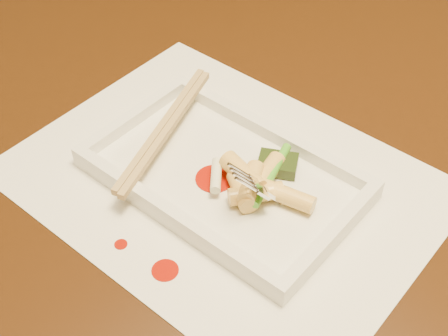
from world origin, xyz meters
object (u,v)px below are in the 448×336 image
Objects in this scene: table at (347,194)px; chopstick_a at (162,126)px; placemat at (224,181)px; plate_base at (224,178)px; fork at (300,141)px.

table is 7.01× the size of chopstick_a.
plate_base reaches higher than placemat.
chopstick_a is at bearing 180.00° from placemat.
placemat is at bearing 0.00° from plate_base.
placemat is 0.00m from plate_base.
placemat is 0.11m from fork.
chopstick_a is at bearing 180.00° from plate_base.
plate_base is 0.11m from fork.
fork reaches higher than placemat.
placemat is 0.09m from chopstick_a.
chopstick_a is 1.43× the size of fork.
fork reaches higher than plate_base.
chopstick_a is at bearing -133.20° from table.
placemat reaches higher than table.
fork reaches higher than table.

